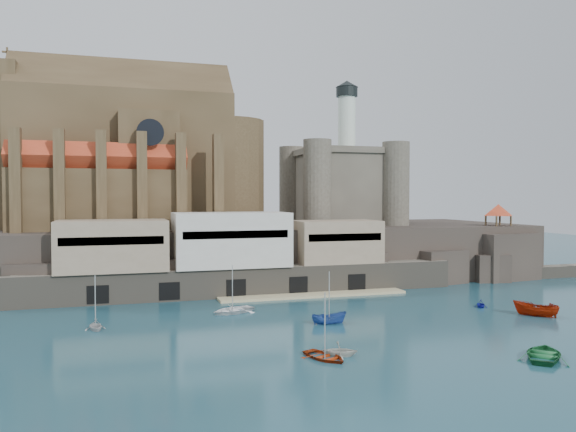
% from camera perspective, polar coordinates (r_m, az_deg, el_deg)
% --- Properties ---
extents(ground, '(300.00, 300.00, 0.00)m').
position_cam_1_polar(ground, '(71.43, 5.97, -10.59)').
color(ground, '#184150').
rests_on(ground, ground).
extents(promontory, '(100.00, 36.00, 10.00)m').
position_cam_1_polar(promontory, '(107.57, -2.29, -3.67)').
color(promontory, black).
rests_on(promontory, ground).
extents(quay, '(70.00, 12.00, 13.05)m').
position_cam_1_polar(quay, '(89.43, -5.88, -4.10)').
color(quay, '#6C6456').
rests_on(quay, ground).
extents(church, '(47.00, 25.93, 30.51)m').
position_cam_1_polar(church, '(106.33, -15.29, 5.47)').
color(church, '#463620').
rests_on(church, promontory).
extents(castle_keep, '(21.20, 21.20, 29.30)m').
position_cam_1_polar(castle_keep, '(113.85, 5.44, 3.38)').
color(castle_keep, '#4E483D').
rests_on(castle_keep, promontory).
extents(rock_outcrop, '(14.50, 10.50, 8.70)m').
position_cam_1_polar(rock_outcrop, '(114.10, 20.58, -3.93)').
color(rock_outcrop, black).
rests_on(rock_outcrop, ground).
extents(pavilion, '(6.40, 6.40, 5.40)m').
position_cam_1_polar(pavilion, '(113.68, 20.58, 0.45)').
color(pavilion, '#463620').
rests_on(pavilion, rock_outcrop).
extents(boat_0, '(3.78, 2.33, 5.11)m').
position_cam_1_polar(boat_0, '(55.56, 3.76, -14.27)').
color(boat_0, '#9A2B0B').
rests_on(boat_0, ground).
extents(boat_1, '(2.72, 3.38, 3.40)m').
position_cam_1_polar(boat_1, '(56.56, 5.28, -13.97)').
color(boat_1, beige).
rests_on(boat_1, ground).
extents(boat_2, '(1.79, 1.75, 4.48)m').
position_cam_1_polar(boat_2, '(69.99, 4.20, -10.85)').
color(boat_2, '#264892').
rests_on(boat_2, ground).
extents(boat_3, '(4.35, 4.30, 6.64)m').
position_cam_1_polar(boat_3, '(60.96, 24.59, -12.97)').
color(boat_3, '#1C6834').
rests_on(boat_3, ground).
extents(boat_4, '(3.14, 2.33, 3.26)m').
position_cam_1_polar(boat_4, '(70.29, -18.96, -10.90)').
color(boat_4, silver).
rests_on(boat_4, ground).
extents(boat_5, '(3.04, 3.04, 5.65)m').
position_cam_1_polar(boat_5, '(80.78, 23.85, -9.28)').
color(boat_5, '#8E1B04').
rests_on(boat_5, ground).
extents(boat_6, '(3.04, 4.57, 6.21)m').
position_cam_1_polar(boat_6, '(76.57, -5.66, -9.73)').
color(boat_6, white).
rests_on(boat_6, ground).
extents(boat_7, '(2.66, 2.42, 2.64)m').
position_cam_1_polar(boat_7, '(84.38, 18.98, -8.73)').
color(boat_7, '#0F1496').
rests_on(boat_7, ground).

